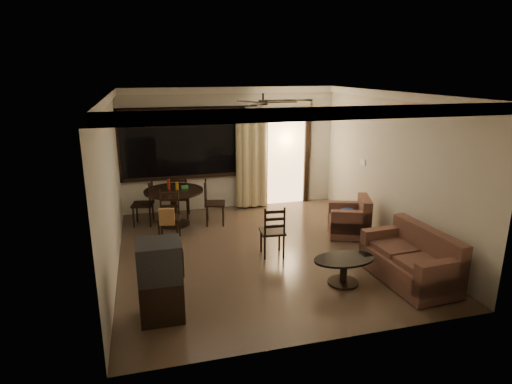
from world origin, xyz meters
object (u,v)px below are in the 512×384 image
object	(u,v)px
dining_chair_north	(180,205)
sofa	(412,261)
dining_chair_east	(214,211)
tv_cabinet	(161,280)
coffee_table	(344,267)
side_chair	(272,241)
dining_chair_south	(169,225)
dining_chair_west	(144,212)
armchair	(351,220)
dining_table	(174,197)

from	to	relation	value
dining_chair_north	sofa	bearing A→B (deg)	140.32
sofa	dining_chair_east	bearing A→B (deg)	123.80
tv_cabinet	coffee_table	size ratio (longest dim) A/B	1.12
tv_cabinet	coffee_table	distance (m)	2.75
dining_chair_east	side_chair	distance (m)	1.99
sofa	side_chair	distance (m)	2.33
dining_chair_south	coffee_table	bearing A→B (deg)	-33.65
dining_chair_south	dining_chair_west	bearing A→B (deg)	125.95
dining_chair_east	tv_cabinet	distance (m)	3.62
dining_chair_west	coffee_table	distance (m)	4.53
armchair	side_chair	distance (m)	1.86
dining_chair_west	sofa	bearing A→B (deg)	58.78
armchair	coffee_table	xyz separation A→B (m)	(-1.04, -1.79, -0.03)
dining_chair_west	coffee_table	bearing A→B (deg)	51.47
dining_chair_north	armchair	xyz separation A→B (m)	(3.16, -1.96, 0.03)
sofa	side_chair	xyz separation A→B (m)	(-1.81, 1.47, -0.05)
tv_cabinet	armchair	size ratio (longest dim) A/B	1.11
dining_chair_west	sofa	size ratio (longest dim) A/B	0.60
tv_cabinet	dining_table	bearing A→B (deg)	83.36
dining_table	armchair	xyz separation A→B (m)	(3.32, -1.51, -0.29)
armchair	dining_table	bearing A→B (deg)	175.51
dining_chair_south	dining_chair_east	bearing A→B (deg)	45.70
armchair	dining_chair_south	bearing A→B (deg)	-170.87
dining_table	coffee_table	world-z (taller)	dining_table
dining_table	tv_cabinet	xyz separation A→B (m)	(-0.45, -3.54, -0.06)
dining_chair_west	side_chair	world-z (taller)	dining_chair_west
dining_chair_south	sofa	size ratio (longest dim) A/B	0.60
dining_chair_north	side_chair	xyz separation A→B (m)	(1.38, -2.48, -0.00)
dining_chair_east	side_chair	size ratio (longest dim) A/B	1.02
dining_chair_east	dining_chair_north	size ratio (longest dim) A/B	1.00
dining_chair_south	tv_cabinet	world-z (taller)	tv_cabinet
dining_chair_north	side_chair	size ratio (longest dim) A/B	1.02
dining_chair_east	coffee_table	world-z (taller)	dining_chair_east
dining_chair_west	tv_cabinet	distance (m)	3.72
dining_table	dining_chair_east	xyz separation A→B (m)	(0.82, -0.17, -0.32)
dining_chair_north	armchair	size ratio (longest dim) A/B	0.98
tv_cabinet	side_chair	distance (m)	2.51
armchair	tv_cabinet	bearing A→B (deg)	-131.67
tv_cabinet	coffee_table	xyz separation A→B (m)	(2.73, 0.24, -0.26)
dining_table	dining_chair_east	world-z (taller)	dining_table
dining_table	coffee_table	xyz separation A→B (m)	(2.28, -3.30, -0.32)
dining_table	dining_chair_west	world-z (taller)	dining_table
dining_table	dining_chair_south	world-z (taller)	dining_table
dining_chair_west	dining_chair_south	distance (m)	1.11
dining_chair_south	armchair	bearing A→B (deg)	0.64
dining_table	dining_chair_north	distance (m)	0.58
dining_chair_north	armchair	world-z (taller)	dining_chair_north
dining_chair_west	dining_chair_south	xyz separation A→B (m)	(0.46, -1.01, 0.02)
dining_chair_east	dining_chair_south	bearing A→B (deg)	135.70
dining_chair_east	dining_chair_south	size ratio (longest dim) A/B	1.00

